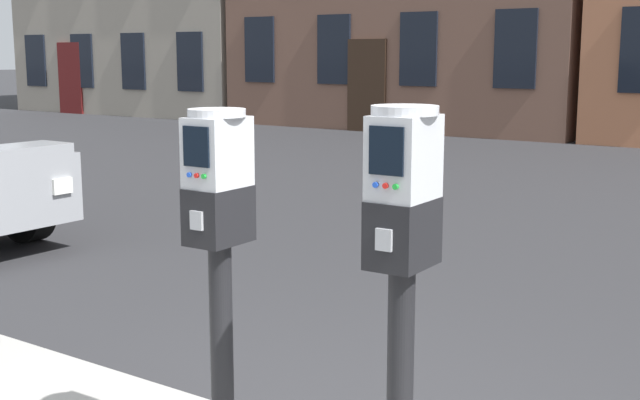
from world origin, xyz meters
The scene contains 2 objects.
parking_meter_near_kerb centered at (-0.18, -0.28, 1.13)m, with size 0.22×0.25×1.44m.
parking_meter_twin_adjacent centered at (0.61, -0.28, 1.16)m, with size 0.22×0.25×1.48m.
Camera 1 is at (1.91, -2.61, 1.78)m, focal length 47.01 mm.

